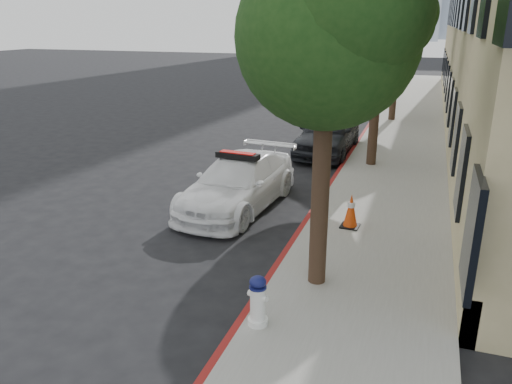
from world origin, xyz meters
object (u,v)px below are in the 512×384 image
Objects in this scene: parked_car_far at (355,92)px; traffic_cone at (351,211)px; police_car at (238,183)px; parked_car_mid at (328,132)px; fire_hydrant at (258,301)px.

parked_car_far is 17.82m from traffic_cone.
police_car is 6.20m from parked_car_mid.
parked_car_mid reaches higher than police_car.
traffic_cone is (2.52, -17.64, -0.25)m from parked_car_far.
parked_car_far is at bearing 94.18° from parked_car_mid.
parked_car_far reaches higher than fire_hydrant.
police_car is 1.04× the size of parked_car_mid.
parked_car_mid is 7.08m from traffic_cone.
police_car is 3.02m from traffic_cone.
traffic_cone is at bearing -73.85° from parked_car_mid.
parked_car_mid reaches higher than traffic_cone.
police_car reaches higher than fire_hydrant.
traffic_cone is (1.88, -6.83, -0.22)m from parked_car_mid.
parked_car_far is 6.18× the size of traffic_cone.
traffic_cone is at bearing -74.24° from parked_car_far.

